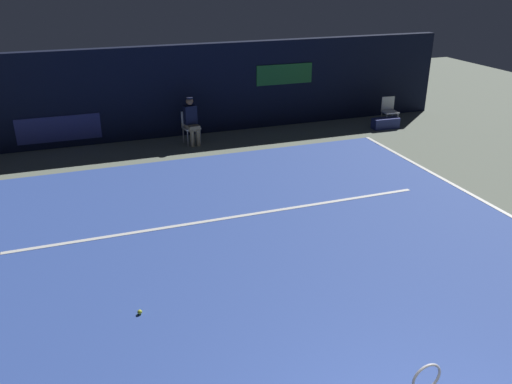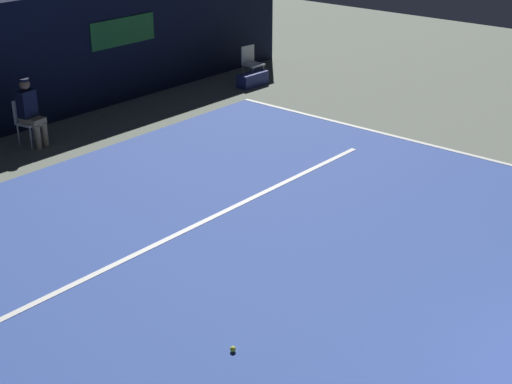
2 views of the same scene
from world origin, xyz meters
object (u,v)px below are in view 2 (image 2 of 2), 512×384
object	(u,v)px
line_judge_on_chair	(30,111)
courtside_chair_near	(251,62)
tennis_ball	(233,349)
equipment_bag	(253,79)

from	to	relation	value
line_judge_on_chair	courtside_chair_near	world-z (taller)	line_judge_on_chair
line_judge_on_chair	courtside_chair_near	xyz separation A→B (m)	(6.25, -0.23, -0.18)
courtside_chair_near	line_judge_on_chair	bearing A→B (deg)	177.90
courtside_chair_near	tennis_ball	world-z (taller)	courtside_chair_near
line_judge_on_chair	courtside_chair_near	distance (m)	6.26
courtside_chair_near	equipment_bag	distance (m)	0.52
equipment_bag	courtside_chair_near	bearing A→B (deg)	46.86
line_judge_on_chair	tennis_ball	bearing A→B (deg)	-108.84
courtside_chair_near	tennis_ball	xyz separation A→B (m)	(-8.80, -7.24, -0.46)
tennis_ball	equipment_bag	bearing A→B (deg)	39.23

